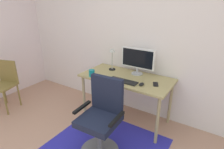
% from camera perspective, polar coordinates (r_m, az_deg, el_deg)
% --- Properties ---
extents(wall_back, '(6.00, 0.10, 2.60)m').
position_cam_1_polar(wall_back, '(3.04, 9.91, 11.09)').
color(wall_back, white).
rests_on(wall_back, ground).
extents(area_rug, '(1.47, 1.32, 0.01)m').
position_cam_1_polar(area_rug, '(2.69, -2.40, -21.52)').
color(area_rug, '#2C2AA7').
rests_on(area_rug, ground).
extents(desk, '(1.39, 0.68, 0.75)m').
position_cam_1_polar(desk, '(2.90, 4.35, -2.11)').
color(desk, tan).
rests_on(desk, ground).
extents(monitor, '(0.54, 0.18, 0.42)m').
position_cam_1_polar(monitor, '(2.92, 7.83, 4.64)').
color(monitor, '#B2B2B7').
rests_on(monitor, desk).
extents(keyboard, '(0.43, 0.13, 0.02)m').
position_cam_1_polar(keyboard, '(2.70, 3.41, -1.98)').
color(keyboard, black).
rests_on(keyboard, desk).
extents(computer_mouse, '(0.06, 0.10, 0.03)m').
position_cam_1_polar(computer_mouse, '(2.60, 9.01, -2.93)').
color(computer_mouse, black).
rests_on(computer_mouse, desk).
extents(coffee_cup, '(0.09, 0.09, 0.10)m').
position_cam_1_polar(coffee_cup, '(2.88, -6.19, 0.45)').
color(coffee_cup, '#0D7986').
rests_on(coffee_cup, desk).
extents(cell_phone, '(0.12, 0.16, 0.01)m').
position_cam_1_polar(cell_phone, '(2.67, 13.19, -2.90)').
color(cell_phone, black).
rests_on(cell_phone, desk).
extents(desk_lamp, '(0.11, 0.11, 0.37)m').
position_cam_1_polar(desk_lamp, '(3.07, 0.04, 5.93)').
color(desk_lamp, black).
rests_on(desk_lamp, desk).
extents(office_chair, '(0.55, 0.49, 1.00)m').
position_cam_1_polar(office_chair, '(2.38, -3.28, -14.55)').
color(office_chair, slate).
rests_on(office_chair, ground).
extents(folding_chair, '(0.48, 0.48, 0.87)m').
position_cam_1_polar(folding_chair, '(3.80, -29.95, -1.82)').
color(folding_chair, olive).
rests_on(folding_chair, ground).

